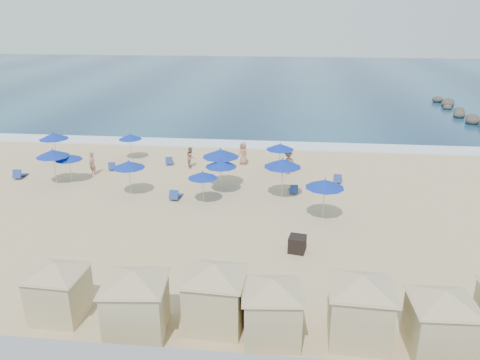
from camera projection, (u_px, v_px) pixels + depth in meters
name	position (u px, v px, depth m)	size (l,w,h in m)	color
ground	(194.00, 219.00, 26.38)	(160.00, 160.00, 0.00)	tan
ocean	(260.00, 80.00, 77.70)	(160.00, 80.00, 0.06)	#0E2E4E
surf_line	(229.00, 144.00, 40.83)	(160.00, 2.50, 0.08)	white
rock_jetty	(477.00, 123.00, 47.09)	(2.56, 26.66, 0.96)	#2F2B27
trash_bin	(297.00, 244.00, 22.70)	(0.80, 0.80, 0.80)	black
cabana_0	(58.00, 282.00, 17.59)	(4.06, 4.06, 2.55)	#C4B686
cabana_1	(135.00, 294.00, 16.62)	(4.50, 4.50, 2.84)	#C4B686
cabana_2	(215.00, 287.00, 17.06)	(4.48, 4.48, 2.81)	#C4B686
cabana_3	(272.00, 301.00, 16.35)	(4.25, 4.25, 2.67)	#C4B686
cabana_4	(361.00, 299.00, 16.30)	(4.55, 4.55, 2.86)	#C4B686
cabana_5	(442.00, 314.00, 15.64)	(4.30, 4.30, 2.70)	#C4B686
umbrella_0	(54.00, 136.00, 35.14)	(2.17, 2.17, 2.47)	#A5A8AD
umbrella_1	(53.00, 153.00, 30.96)	(2.18, 2.18, 2.48)	#A5A8AD
umbrella_2	(69.00, 157.00, 31.34)	(1.82, 1.82, 2.07)	#A5A8AD
umbrella_3	(130.00, 137.00, 36.27)	(1.83, 1.83, 2.08)	#A5A8AD
umbrella_4	(129.00, 164.00, 29.15)	(2.04, 2.04, 2.32)	#A5A8AD
umbrella_5	(203.00, 175.00, 27.97)	(1.81, 1.81, 2.06)	#A5A8AD
umbrella_6	(221.00, 153.00, 30.20)	(2.40, 2.40, 2.74)	#A5A8AD
umbrella_7	(221.00, 163.00, 29.38)	(2.02, 2.02, 2.30)	#A5A8AD
umbrella_8	(280.00, 147.00, 33.03)	(2.01, 2.01, 2.28)	#A5A8AD
umbrella_9	(283.00, 163.00, 28.54)	(2.32, 2.32, 2.64)	#A5A8AD
umbrella_10	(325.00, 184.00, 25.59)	(2.17, 2.17, 2.47)	#A5A8AD
beach_chair_0	(19.00, 174.00, 32.68)	(0.69, 1.35, 0.72)	navy
beach_chair_1	(112.00, 167.00, 34.40)	(0.86, 1.27, 0.64)	navy
beach_chair_2	(169.00, 161.00, 35.59)	(0.78, 1.27, 0.65)	navy
beach_chair_3	(175.00, 195.00, 29.07)	(0.66, 1.32, 0.70)	navy
beach_chair_4	(294.00, 189.00, 30.06)	(0.61, 1.18, 0.63)	navy
beach_chair_5	(338.00, 179.00, 31.85)	(0.74, 1.30, 0.68)	navy
beachgoer_0	(92.00, 163.00, 33.12)	(0.61, 0.40, 1.67)	#A16D59
beachgoer_1	(191.00, 157.00, 34.73)	(0.76, 0.59, 1.56)	#A16D59
beachgoer_2	(288.00, 162.00, 33.30)	(1.13, 0.65, 1.75)	#A16D59
beachgoer_3	(243.00, 153.00, 35.37)	(0.84, 0.55, 1.71)	#A16D59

